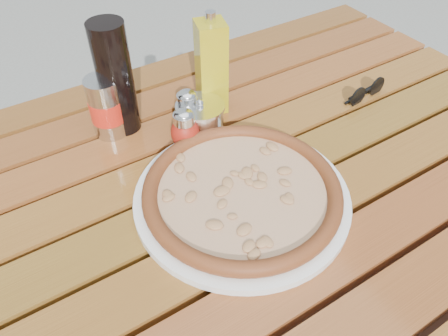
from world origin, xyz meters
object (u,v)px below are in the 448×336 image
plate (242,197)px  sunglasses (366,92)px  pizza (242,191)px  oregano_shaker (188,109)px  parmesan_tin (201,117)px  dark_bottle (116,79)px  table (230,215)px  soda_can (107,107)px  olive_oil_cruet (211,67)px  pepper_shaker (185,129)px

plate → sunglasses: sunglasses is taller
pizza → oregano_shaker: 0.23m
parmesan_tin → sunglasses: (0.36, -0.10, -0.01)m
oregano_shaker → dark_bottle: dark_bottle is taller
oregano_shaker → pizza: bearing=-96.0°
table → pizza: 0.10m
table → soda_can: bearing=114.4°
olive_oil_cruet → table: bearing=-113.6°
olive_oil_cruet → parmesan_tin: bearing=-138.2°
table → plate: size_ratio=3.89×
table → olive_oil_cruet: olive_oil_cruet is taller
oregano_shaker → dark_bottle: 0.15m
olive_oil_cruet → pizza: bearing=-110.5°
sunglasses → dark_bottle: bearing=152.8°
pepper_shaker → oregano_shaker: 0.06m
pepper_shaker → sunglasses: size_ratio=0.74×
soda_can → olive_oil_cruet: size_ratio=0.57×
dark_bottle → olive_oil_cruet: (0.18, -0.04, -0.01)m
table → soda_can: 0.31m
oregano_shaker → olive_oil_cruet: size_ratio=0.39×
soda_can → parmesan_tin: 0.18m
pizza → oregano_shaker: oregano_shaker is taller
parmesan_tin → soda_can: bearing=150.0°
oregano_shaker → olive_oil_cruet: 0.09m
pepper_shaker → dark_bottle: (-0.08, 0.12, 0.07)m
olive_oil_cruet → sunglasses: bearing=-26.2°
table → parmesan_tin: 0.20m
table → pepper_shaker: bearing=94.3°
oregano_shaker → sunglasses: (0.37, -0.12, -0.02)m
plate → olive_oil_cruet: size_ratio=1.71×
plate → pizza: bearing=90.0°
pizza → dark_bottle: dark_bottle is taller
plate → table: bearing=90.4°
parmesan_tin → pizza: bearing=-100.6°
table → olive_oil_cruet: bearing=66.4°
plate → dark_bottle: (-0.09, 0.29, 0.10)m
plate → dark_bottle: size_ratio=1.64×
table → oregano_shaker: 0.22m
soda_can → olive_oil_cruet: bearing=-10.1°
plate → pizza: size_ratio=0.81×
pizza → sunglasses: 0.41m
pepper_shaker → dark_bottle: 0.16m
table → pepper_shaker: size_ratio=17.07×
dark_bottle → parmesan_tin: size_ratio=1.82×
oregano_shaker → parmesan_tin: size_ratio=0.68×
pepper_shaker → parmesan_tin: pepper_shaker is taller
plate → oregano_shaker: oregano_shaker is taller
table → oregano_shaker: size_ratio=17.07×
parmesan_tin → sunglasses: 0.37m
table → soda_can: soda_can is taller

